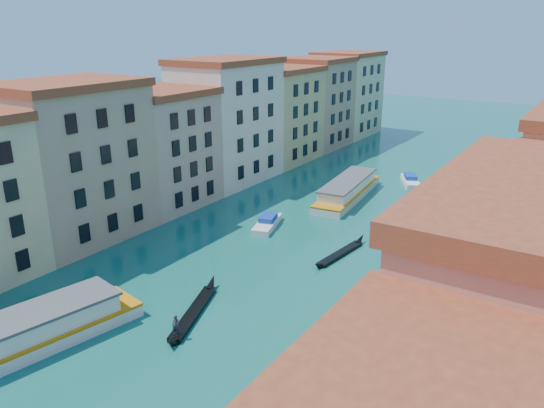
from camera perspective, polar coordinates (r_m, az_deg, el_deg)
The scene contains 9 objects.
left_bank_palazzos at distance 88.21m, azimuth -7.36°, elevation 7.78°, with size 12.80×128.40×21.00m.
quay at distance 71.72m, azimuth 24.17°, elevation -4.09°, with size 4.00×140.00×1.00m, color #A19282.
mooring_poles_right at distance 40.77m, azimuth 10.82°, elevation -19.62°, with size 1.44×54.24×3.20m.
vaporetto_near at distance 50.59m, azimuth -25.92°, elevation -12.86°, with size 9.13×22.24×3.23m.
vaporetto_far at distance 85.27m, azimuth 8.14°, elevation 1.57°, with size 6.93×20.81×3.04m.
gondola_fore at distance 52.11m, azimuth -8.46°, elevation -11.30°, with size 5.49×12.59×2.61m.
gondola_far at distance 64.57m, azimuth 7.45°, elevation -5.16°, with size 2.09×11.34×1.61m.
motorboat_mid at distance 72.48m, azimuth -0.50°, elevation -2.02°, with size 4.47×7.80×1.54m.
motorboat_far at distance 95.15m, azimuth 14.67°, elevation 2.48°, with size 5.59×7.67×1.54m.
Camera 1 is at (30.01, -1.37, 26.46)m, focal length 35.00 mm.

